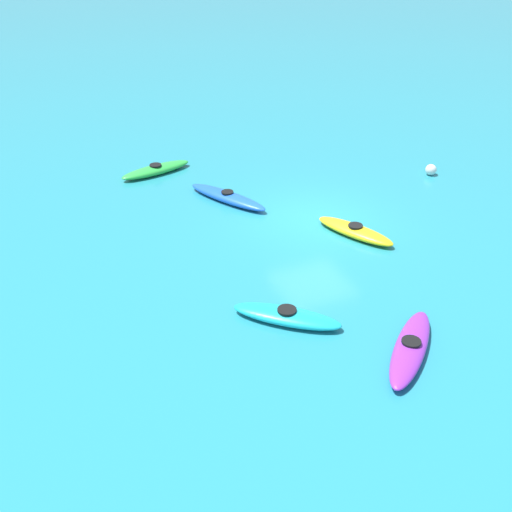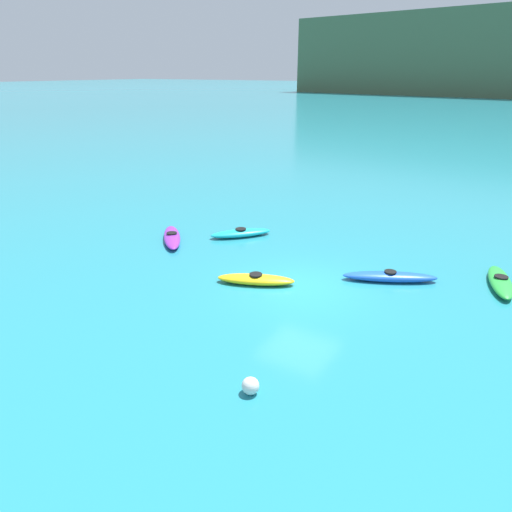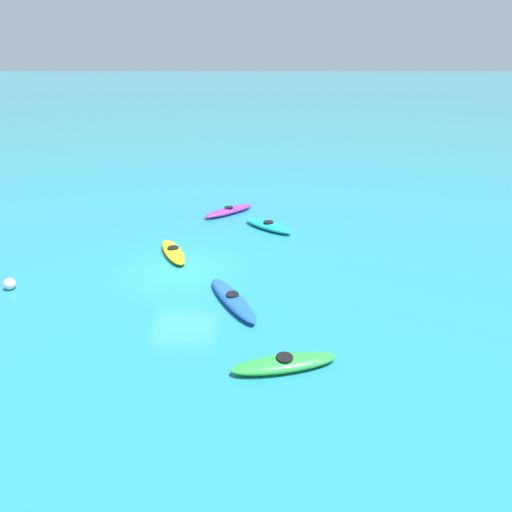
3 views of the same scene
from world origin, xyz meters
name	(u,v)px [view 3 (image 3 of 3)]	position (x,y,z in m)	size (l,w,h in m)	color
ground_plane	(181,271)	(0.00, 0.00, 0.00)	(600.00, 600.00, 0.00)	teal
kayak_green	(284,363)	(5.75, 3.67, 0.16)	(1.35, 2.90, 0.37)	green
kayak_cyan	(268,226)	(-4.66, 3.32, 0.16)	(2.37, 2.53, 0.37)	#19B7C6
kayak_yellow	(173,252)	(-1.48, -0.56, 0.16)	(2.73, 1.74, 0.37)	yellow
kayak_purple	(229,211)	(-6.90, 1.29, 0.16)	(2.60, 2.70, 0.37)	purple
kayak_blue	(232,299)	(2.40, 2.11, 0.16)	(3.21, 2.07, 0.37)	blue
buoy_white	(10,284)	(1.54, -5.69, 0.20)	(0.41, 0.41, 0.41)	white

